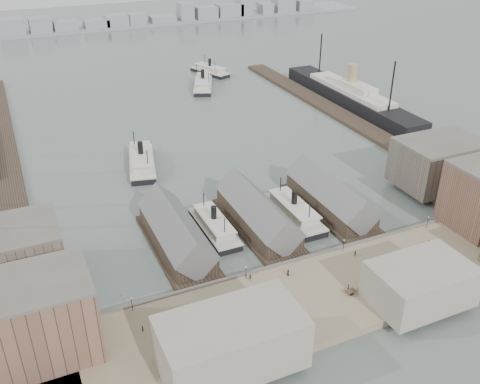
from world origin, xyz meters
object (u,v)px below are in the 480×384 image
tram (474,234)px  ocean_steamer (351,96)px  horse_cart_center (269,303)px  ferry_docked_west (214,226)px  horse_cart_left (207,312)px  horse_cart_right (357,290)px

tram → ocean_steamer: bearing=67.3°
horse_cart_center → ferry_docked_west: bearing=11.0°
ocean_steamer → horse_cart_left: 168.56m
ocean_steamer → tram: size_ratio=10.31×
horse_cart_center → horse_cart_right: size_ratio=1.05×
ferry_docked_west → horse_cart_center: 39.08m
tram → horse_cart_center: 67.50m
horse_cart_left → horse_cart_center: horse_cart_left is taller
horse_cart_left → tram: bearing=-73.9°
horse_cart_center → horse_cart_right: horse_cart_right is taller
ferry_docked_west → ocean_steamer: ocean_steamer is taller
horse_cart_left → horse_cart_right: size_ratio=1.03×
ocean_steamer → horse_cart_right: bearing=-123.9°
tram → horse_cart_right: size_ratio=2.07×
horse_cart_right → horse_cart_left: bearing=70.9°
ocean_steamer → horse_cart_right: 150.49m
tram → horse_cart_left: size_ratio=2.00×
ferry_docked_west → tram: ferry_docked_west is taller
horse_cart_center → horse_cart_right: 22.73m
tram → horse_cart_center: tram is taller
horse_cart_right → ferry_docked_west: bearing=18.2°
tram → ferry_docked_west: bearing=145.9°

